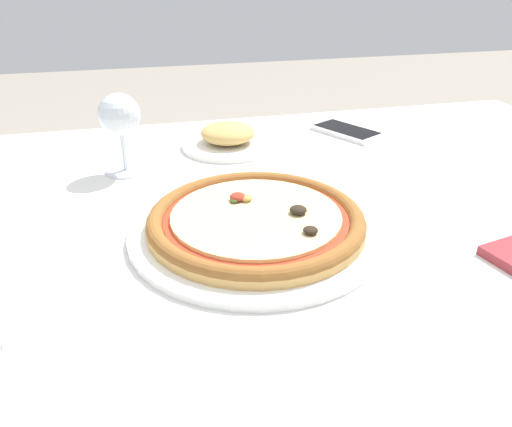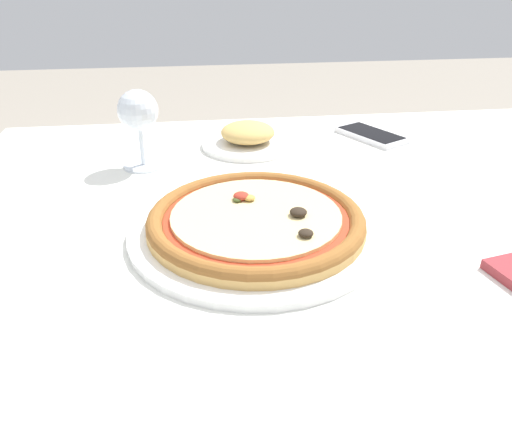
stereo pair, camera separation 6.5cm
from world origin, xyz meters
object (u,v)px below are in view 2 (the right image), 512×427
(dining_table, at_px, (343,260))
(cell_phone, at_px, (371,135))
(wine_glass_far_left, at_px, (138,114))
(side_plate, at_px, (248,138))
(pizza_plate, at_px, (256,222))

(dining_table, relative_size, cell_phone, 7.77)
(wine_glass_far_left, bearing_deg, cell_phone, 12.50)
(side_plate, bearing_deg, dining_table, -67.09)
(dining_table, relative_size, side_plate, 6.99)
(pizza_plate, distance_m, wine_glass_far_left, 0.32)
(pizza_plate, xyz_separation_m, wine_glass_far_left, (-0.17, 0.26, 0.08))
(pizza_plate, bearing_deg, side_plate, 85.21)
(dining_table, distance_m, cell_phone, 0.35)
(dining_table, distance_m, side_plate, 0.32)
(pizza_plate, bearing_deg, wine_glass_far_left, 122.24)
(wine_glass_far_left, bearing_deg, dining_table, -32.71)
(pizza_plate, relative_size, wine_glass_far_left, 2.50)
(pizza_plate, height_order, side_plate, side_plate)
(cell_phone, bearing_deg, side_plate, -175.13)
(dining_table, height_order, cell_phone, cell_phone)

